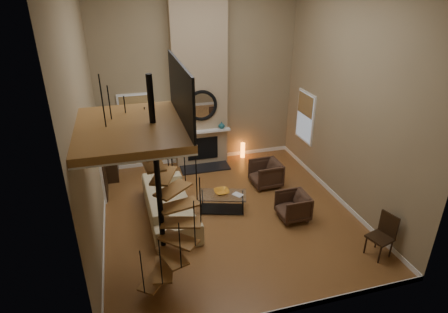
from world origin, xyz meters
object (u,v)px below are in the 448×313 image
object	(u,v)px
armchair_near	(268,173)
coffee_table	(222,200)
side_chair	(383,233)
floor_lamp	(170,138)
armchair_far	(295,206)
accent_lamp	(243,150)
hutch	(108,147)
sofa	(169,203)

from	to	relation	value
armchair_near	coffee_table	xyz separation A→B (m)	(-1.61, -0.92, -0.07)
armchair_near	side_chair	distance (m)	3.65
floor_lamp	armchair_far	bearing A→B (deg)	-43.95
accent_lamp	coffee_table	bearing A→B (deg)	-117.55
coffee_table	side_chair	distance (m)	3.78
hutch	armchair_near	size ratio (longest dim) A/B	2.45
hutch	coffee_table	world-z (taller)	hutch
coffee_table	armchair_near	bearing A→B (deg)	29.71
armchair_far	accent_lamp	xyz separation A→B (m)	(-0.13, 3.67, -0.10)
sofa	accent_lamp	size ratio (longest dim) A/B	5.38
hutch	side_chair	size ratio (longest dim) A/B	2.05
sofa	coffee_table	xyz separation A→B (m)	(1.33, -0.05, -0.11)
floor_lamp	accent_lamp	size ratio (longest dim) A/B	3.42
coffee_table	hutch	bearing A→B (deg)	136.07
coffee_table	sofa	bearing A→B (deg)	177.72
armchair_far	coffee_table	bearing A→B (deg)	-117.58
armchair_far	floor_lamp	size ratio (longest dim) A/B	0.42
hutch	side_chair	distance (m)	7.53
accent_lamp	hutch	bearing A→B (deg)	-176.69
sofa	coffee_table	world-z (taller)	sofa
armchair_near	coffee_table	size ratio (longest dim) A/B	0.61
hutch	floor_lamp	distance (m)	1.99
armchair_far	sofa	bearing A→B (deg)	-107.13
side_chair	sofa	bearing A→B (deg)	148.05
hutch	side_chair	bearing A→B (deg)	-42.97
sofa	accent_lamp	world-z (taller)	sofa
armchair_far	hutch	bearing A→B (deg)	-128.95
hutch	armchair_far	world-z (taller)	hutch
hutch	sofa	xyz separation A→B (m)	(1.37, -2.55, -0.55)
hutch	sofa	distance (m)	2.95
sofa	armchair_far	bearing A→B (deg)	-108.36
armchair_near	accent_lamp	distance (m)	1.94
armchair_far	floor_lamp	bearing A→B (deg)	-134.44
hutch	floor_lamp	xyz separation A→B (m)	(1.71, -0.91, 0.46)
armchair_near	accent_lamp	bearing A→B (deg)	-178.32
armchair_near	coffee_table	world-z (taller)	armchair_near
sofa	side_chair	distance (m)	4.87
armchair_near	sofa	bearing A→B (deg)	-75.50
floor_lamp	side_chair	bearing A→B (deg)	-47.99
armchair_near	side_chair	xyz separation A→B (m)	(1.20, -3.44, 0.17)
sofa	armchair_near	size ratio (longest dim) A/B	3.33
hutch	floor_lamp	world-z (taller)	hutch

